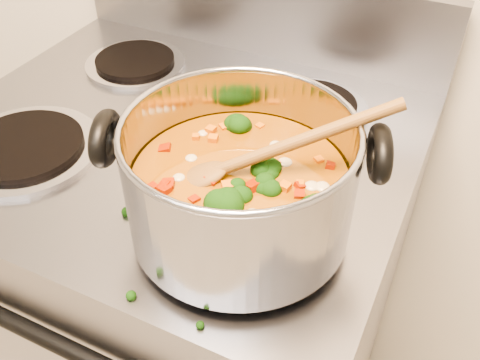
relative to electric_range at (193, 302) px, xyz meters
The scene contains 4 objects.
electric_range is the anchor object (origin of this frame).
stockpot 0.59m from the electric_range, 40.40° to the right, with size 0.33×0.27×0.16m.
wooden_spoon 0.63m from the electric_range, 37.74° to the right, with size 0.24×0.15×0.12m.
cooktop_crumbs 0.55m from the electric_range, 41.37° to the right, with size 0.39×0.14×0.01m.
Camera 1 is at (0.37, 0.58, 1.42)m, focal length 40.00 mm.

